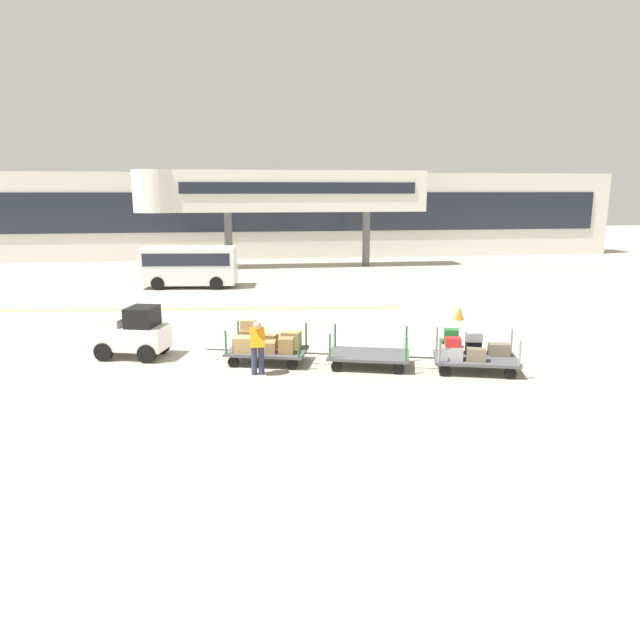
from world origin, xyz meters
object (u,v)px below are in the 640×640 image
object	(u,v)px
baggage_tug	(133,333)
safety_cone_near	(459,313)
baggage_cart_tail	(470,352)
baggage_handler	(257,345)
baggage_cart_middle	(369,355)
baggage_cart_lead	(266,345)
shuttle_van	(189,264)

from	to	relation	value
baggage_tug	safety_cone_near	distance (m)	12.38
baggage_cart_tail	baggage_handler	world-z (taller)	baggage_handler
baggage_tug	baggage_cart_middle	size ratio (longest dim) A/B	0.75
baggage_cart_lead	baggage_cart_tail	xyz separation A→B (m)	(5.67, -1.61, -0.00)
baggage_cart_lead	baggage_cart_tail	bearing A→B (deg)	-15.90
shuttle_van	safety_cone_near	size ratio (longest dim) A/B	9.04
baggage_cart_lead	baggage_cart_middle	distance (m)	3.04
baggage_handler	shuttle_van	distance (m)	15.97
safety_cone_near	baggage_cart_lead	bearing A→B (deg)	-148.44
baggage_cart_middle	baggage_cart_lead	bearing A→B (deg)	163.36
baggage_cart_lead	baggage_handler	world-z (taller)	baggage_handler
baggage_tug	baggage_cart_lead	bearing A→B (deg)	-15.84
baggage_tug	baggage_cart_middle	bearing A→B (deg)	-16.18
baggage_cart_lead	baggage_handler	xyz separation A→B (m)	(-0.29, -1.21, 0.32)
baggage_cart_middle	safety_cone_near	distance (m)	7.52
baggage_cart_middle	safety_cone_near	xyz separation A→B (m)	(4.93, 5.68, -0.07)
baggage_tug	baggage_handler	distance (m)	4.36
baggage_tug	safety_cone_near	world-z (taller)	baggage_tug
baggage_cart_tail	baggage_cart_middle	bearing A→B (deg)	164.89
baggage_handler	baggage_cart_lead	bearing A→B (deg)	76.72
shuttle_van	baggage_cart_middle	bearing A→B (deg)	-68.19
baggage_tug	baggage_handler	size ratio (longest dim) A/B	1.49
baggage_cart_tail	shuttle_van	bearing A→B (deg)	118.95
baggage_cart_lead	safety_cone_near	bearing A→B (deg)	31.56
baggage_handler	shuttle_van	xyz separation A→B (m)	(-2.95, 15.69, 0.37)
baggage_cart_lead	baggage_handler	size ratio (longest dim) A/B	1.97
baggage_tug	safety_cone_near	size ratio (longest dim) A/B	4.22
baggage_cart_tail	baggage_handler	distance (m)	5.98
safety_cone_near	baggage_tug	bearing A→B (deg)	-162.65
baggage_cart_middle	safety_cone_near	size ratio (longest dim) A/B	5.61
baggage_tug	baggage_cart_middle	world-z (taller)	baggage_tug
baggage_cart_tail	baggage_handler	bearing A→B (deg)	176.15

